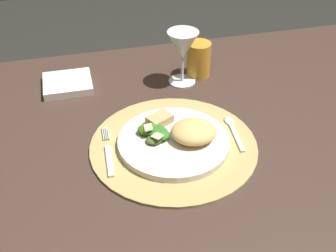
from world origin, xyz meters
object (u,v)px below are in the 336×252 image
amber_tumbler (198,59)px  dining_table (190,155)px  fork (108,153)px  spoon (232,128)px  dinner_plate (174,142)px  wine_glass (183,47)px  napkin (68,84)px

amber_tumbler → dining_table: bearing=-111.1°
fork → spoon: size_ratio=1.26×
amber_tumbler → dinner_plate: bearing=-116.9°
dinner_plate → wine_glass: wine_glass is taller
dining_table → spoon: size_ratio=10.57×
fork → amber_tumbler: (0.29, 0.28, 0.04)m
dining_table → spoon: spoon is taller
wine_glass → spoon: bearing=-77.3°
dining_table → spoon: bearing=-34.1°
fork → spoon: 0.29m
dining_table → napkin: napkin is taller
spoon → napkin: (-0.36, 0.29, 0.00)m
wine_glass → amber_tumbler: 0.08m
fork → napkin: 0.31m
spoon → wine_glass: size_ratio=0.90×
dinner_plate → fork: 0.14m
dining_table → amber_tumbler: size_ratio=14.55×
dining_table → wine_glass: (0.03, 0.18, 0.21)m
dinner_plate → wine_glass: size_ratio=1.68×
dining_table → fork: fork is taller
fork → amber_tumbler: amber_tumbler is taller
spoon → amber_tumbler: amber_tumbler is taller
dining_table → amber_tumbler: (0.08, 0.21, 0.15)m
spoon → dining_table: bearing=145.9°
dining_table → wine_glass: 0.28m
dinner_plate → napkin: bearing=124.0°
dining_table → napkin: (-0.27, 0.23, 0.11)m
fork → amber_tumbler: bearing=44.5°
napkin → amber_tumbler: 0.36m
fork → napkin: bearing=102.1°
wine_glass → napkin: bearing=170.6°
dining_table → napkin: bearing=139.6°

